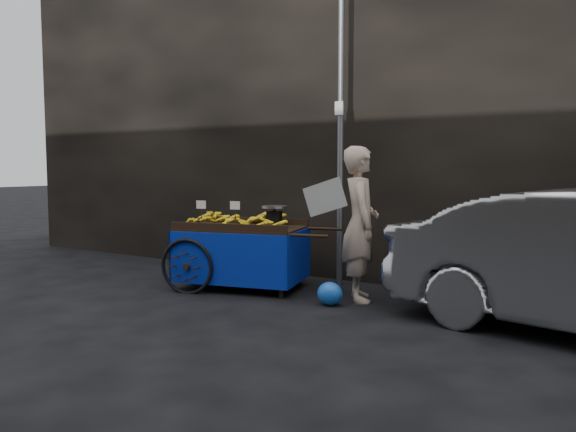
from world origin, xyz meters
The scene contains 6 objects.
ground centered at (0.00, 0.00, 0.00)m, with size 80.00×80.00×0.00m, color black.
building_wall centered at (0.39, 2.60, 2.50)m, with size 13.50×2.00×5.00m.
street_pole centered at (0.30, 1.30, 2.01)m, with size 0.12×0.10×4.00m.
banana_cart centered at (-0.78, 0.44, 0.74)m, with size 2.36×1.46×1.19m.
vendor centered at (0.91, 0.62, 0.93)m, with size 1.03×0.81×1.87m.
plastic_bag centered at (0.73, 0.19, 0.14)m, with size 0.31×0.25×0.28m, color blue.
Camera 1 is at (3.70, -5.55, 1.62)m, focal length 35.00 mm.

